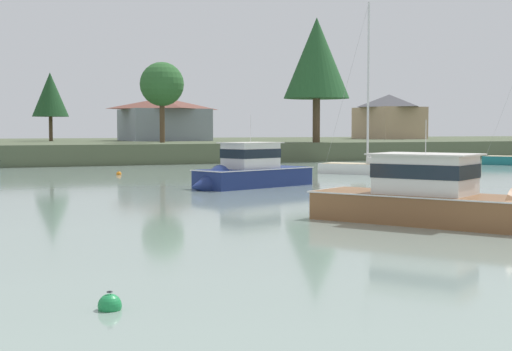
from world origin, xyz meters
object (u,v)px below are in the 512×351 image
cruiser_navy (245,177)px  sailboat_white (376,171)px  mooring_buoy_orange (119,174)px  cruiser_wood (451,209)px  mooring_buoy_green (110,306)px

cruiser_navy → sailboat_white: bearing=29.2°
mooring_buoy_orange → cruiser_navy: bearing=-75.1°
cruiser_wood → sailboat_white: (15.01, 28.35, -0.35)m
cruiser_navy → mooring_buoy_orange: size_ratio=20.87×
cruiser_wood → cruiser_navy: (-0.09, 19.91, 0.04)m
mooring_buoy_green → cruiser_wood: bearing=28.3°
cruiser_navy → mooring_buoy_green: cruiser_navy is taller
cruiser_wood → mooring_buoy_orange: (-4.29, 35.72, -0.56)m
sailboat_white → mooring_buoy_green: bearing=-129.4°
cruiser_navy → cruiser_wood: bearing=-89.7°
mooring_buoy_orange → mooring_buoy_green: 44.88m
sailboat_white → mooring_buoy_green: (-29.74, -36.27, -0.19)m
sailboat_white → cruiser_navy: 17.30m
sailboat_white → mooring_buoy_orange: (-19.30, 7.38, -0.21)m
cruiser_wood → mooring_buoy_orange: bearing=96.9°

